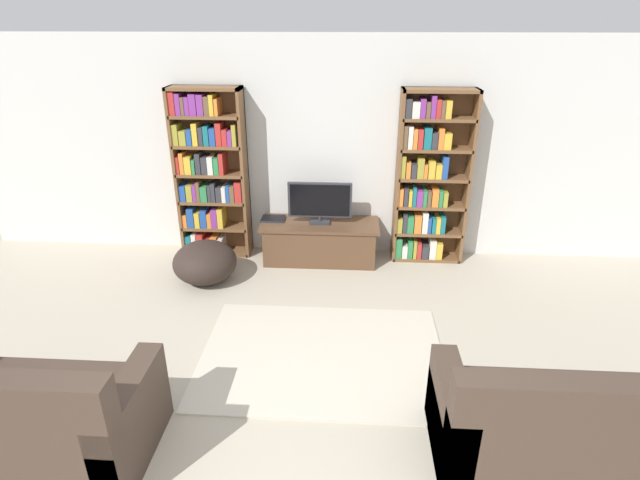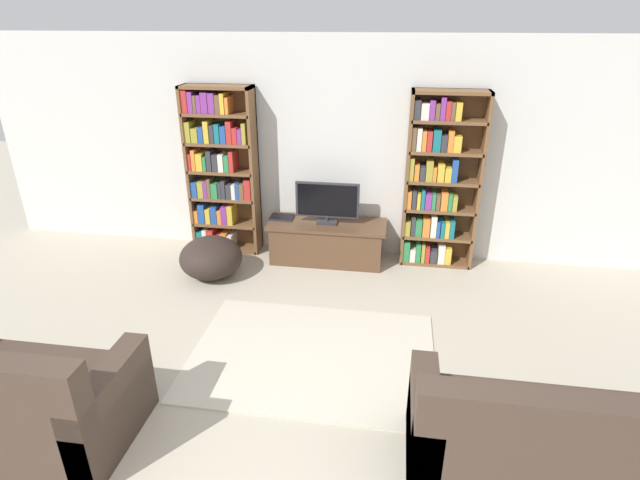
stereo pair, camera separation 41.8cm
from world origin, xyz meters
The scene contains 10 objects.
wall_back centered at (0.00, 4.23, 1.30)m, with size 8.80×0.06×2.60m.
bookshelf_left centered at (-1.43, 4.05, 1.04)m, with size 0.84×0.30×2.04m.
bookshelf_right centered at (1.17, 4.05, 1.00)m, with size 0.84×0.30×2.04m.
tv_stand centered at (-0.09, 3.89, 0.25)m, with size 1.42×0.56×0.49m.
television centered at (-0.09, 3.89, 0.76)m, with size 0.76×0.16×0.51m.
laptop centered at (-0.66, 3.96, 0.51)m, with size 0.29×0.22×0.03m.
area_rug centered at (0.05, 1.97, 0.01)m, with size 2.14×1.57×0.02m.
couch_left_sectional centered at (-1.81, 0.74, 0.31)m, with size 1.52×0.87×0.93m.
couch_right_sofa centered at (1.80, 0.91, 0.31)m, with size 1.85×0.80×0.91m.
beanbag_ottoman centered at (-1.35, 3.28, 0.23)m, with size 0.71×0.71×0.46m, color #2D231E.
Camera 1 is at (0.26, -1.64, 2.77)m, focal length 28.00 mm.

